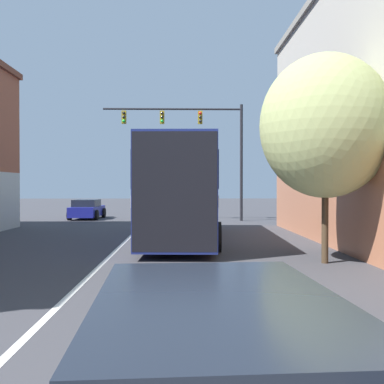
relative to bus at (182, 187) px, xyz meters
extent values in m
cube|color=silver|center=(-2.22, -2.30, -2.11)|extent=(0.14, 44.58, 0.01)
cube|color=#A86647|center=(5.33, -4.43, -0.51)|extent=(0.24, 21.92, 3.20)
cube|color=navy|center=(0.00, 0.02, -0.11)|extent=(2.88, 10.79, 3.56)
cube|color=black|center=(0.00, 0.02, 0.53)|extent=(2.92, 10.58, 1.14)
cube|color=beige|center=(0.00, 0.02, -0.39)|extent=(2.91, 10.68, 0.36)
cube|color=black|center=(-0.20, -5.31, -0.11)|extent=(2.43, 0.15, 3.42)
cylinder|color=black|center=(-1.14, 3.38, -1.61)|extent=(0.34, 1.01, 1.00)
cylinder|color=black|center=(1.39, 3.29, -1.61)|extent=(0.34, 1.01, 1.00)
cylinder|color=black|center=(-1.39, -3.25, -1.61)|extent=(0.34, 1.01, 1.00)
cylinder|color=black|center=(1.14, -3.34, -1.61)|extent=(0.34, 1.01, 1.00)
cube|color=black|center=(0.24, -15.16, -0.93)|extent=(1.67, 2.51, 0.56)
cube|color=navy|center=(-6.29, 11.88, -1.61)|extent=(1.73, 3.89, 0.65)
cube|color=black|center=(-6.30, 11.69, -1.06)|extent=(1.56, 2.04, 0.46)
cylinder|color=black|center=(-7.12, 13.09, -1.79)|extent=(0.24, 0.66, 0.66)
cylinder|color=black|center=(-5.41, 13.05, -1.79)|extent=(0.24, 0.66, 0.66)
cylinder|color=black|center=(-7.17, 10.71, -1.79)|extent=(0.24, 0.66, 0.66)
cylinder|color=black|center=(-5.47, 10.67, -1.79)|extent=(0.24, 0.66, 0.66)
cylinder|color=black|center=(3.72, 9.99, 1.52)|extent=(0.18, 0.18, 7.27)
cylinder|color=black|center=(-0.59, 9.99, 4.86)|extent=(8.61, 0.12, 0.12)
cube|color=#9E8419|center=(1.14, 9.99, 4.34)|extent=(0.28, 0.24, 0.80)
sphere|color=red|center=(1.14, 9.84, 4.58)|extent=(0.18, 0.18, 0.18)
sphere|color=black|center=(1.14, 9.84, 4.34)|extent=(0.18, 0.18, 0.18)
sphere|color=black|center=(1.14, 9.84, 4.09)|extent=(0.18, 0.18, 0.18)
cube|color=#9E8419|center=(-1.23, 9.99, 4.34)|extent=(0.28, 0.24, 0.80)
sphere|color=black|center=(-1.23, 9.84, 4.58)|extent=(0.18, 0.18, 0.18)
sphere|color=black|center=(-1.23, 9.84, 4.34)|extent=(0.18, 0.18, 0.18)
sphere|color=green|center=(-1.23, 9.84, 4.09)|extent=(0.18, 0.18, 0.18)
cube|color=#9E8419|center=(-3.60, 9.99, 4.34)|extent=(0.28, 0.24, 0.80)
sphere|color=black|center=(-3.60, 9.84, 4.58)|extent=(0.18, 0.18, 0.18)
sphere|color=black|center=(-3.60, 9.84, 4.34)|extent=(0.18, 0.18, 0.18)
sphere|color=green|center=(-3.60, 9.84, 4.09)|extent=(0.18, 0.18, 0.18)
cylinder|color=#3D2D1E|center=(4.03, -5.52, -0.97)|extent=(0.19, 0.19, 2.29)
ellipsoid|color=#99A366|center=(4.03, -5.52, 1.74)|extent=(3.67, 3.31, 4.04)
camera|label=1|loc=(0.02, -18.01, 0.05)|focal=42.00mm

